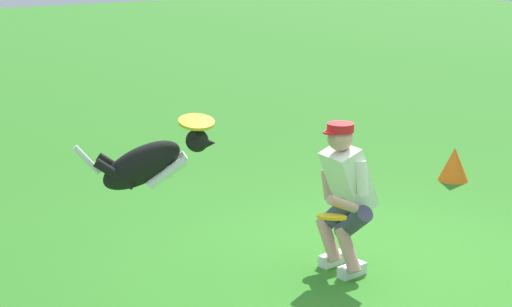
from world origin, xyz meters
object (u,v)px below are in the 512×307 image
(dog, at_px, (148,163))
(training_cone, at_px, (454,164))
(frisbee_held, at_px, (332,217))
(frisbee_flying, at_px, (196,122))
(person, at_px, (345,192))

(dog, bearing_deg, training_cone, 42.14)
(frisbee_held, distance_m, training_cone, 3.49)
(frisbee_flying, relative_size, frisbee_held, 1.12)
(person, relative_size, frisbee_held, 5.38)
(frisbee_flying, relative_size, training_cone, 0.67)
(dog, bearing_deg, frisbee_flying, 4.58)
(dog, height_order, frisbee_flying, frisbee_flying)
(frisbee_flying, bearing_deg, frisbee_held, 155.43)
(person, distance_m, training_cone, 3.13)
(training_cone, bearing_deg, person, 19.68)
(frisbee_flying, bearing_deg, training_cone, -169.46)
(dog, relative_size, training_cone, 2.24)
(person, distance_m, frisbee_flying, 1.53)
(training_cone, bearing_deg, frisbee_held, 20.76)
(person, bearing_deg, dog, -6.04)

